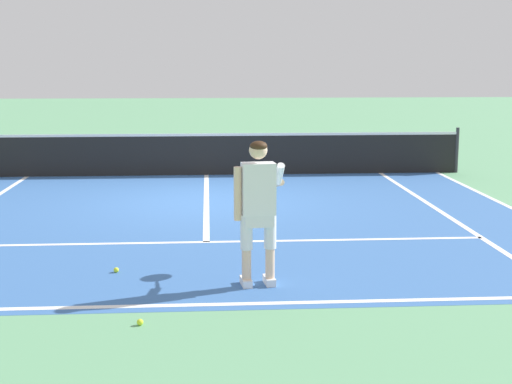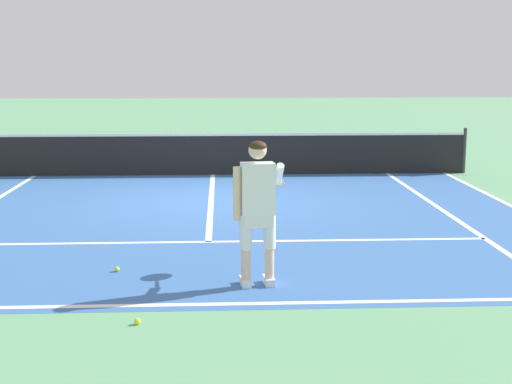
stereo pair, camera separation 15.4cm
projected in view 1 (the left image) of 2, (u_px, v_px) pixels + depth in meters
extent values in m
plane|color=#609E70|center=(206.00, 201.00, 13.65)|extent=(80.00, 80.00, 0.00)
cube|color=#3866A8|center=(206.00, 216.00, 12.32)|extent=(10.98, 9.57, 0.00)
cube|color=white|center=(206.00, 305.00, 7.81)|extent=(10.98, 0.10, 0.01)
cube|color=white|center=(206.00, 242.00, 10.54)|extent=(8.23, 0.10, 0.01)
cube|color=white|center=(206.00, 201.00, 13.68)|extent=(0.10, 6.40, 0.01)
cube|color=white|center=(442.00, 213.00, 12.59)|extent=(0.10, 9.17, 0.01)
cylinder|color=#333338|center=(457.00, 150.00, 17.12)|extent=(0.08, 0.08, 1.07)
cube|color=black|center=(206.00, 156.00, 16.74)|extent=(11.84, 0.02, 0.91)
cube|color=white|center=(206.00, 135.00, 16.65)|extent=(11.84, 0.03, 0.06)
cube|color=white|center=(246.00, 282.00, 8.49)|extent=(0.14, 0.29, 0.09)
cube|color=white|center=(269.00, 280.00, 8.54)|extent=(0.14, 0.29, 0.09)
cylinder|color=beige|center=(246.00, 264.00, 8.41)|extent=(0.11, 0.11, 0.36)
cylinder|color=silver|center=(246.00, 232.00, 8.34)|extent=(0.14, 0.14, 0.41)
cylinder|color=beige|center=(270.00, 263.00, 8.46)|extent=(0.11, 0.11, 0.36)
cylinder|color=silver|center=(270.00, 231.00, 8.39)|extent=(0.14, 0.14, 0.41)
cube|color=silver|center=(258.00, 218.00, 8.34)|extent=(0.36, 0.24, 0.20)
cube|color=white|center=(258.00, 189.00, 8.28)|extent=(0.40, 0.26, 0.60)
cylinder|color=beige|center=(238.00, 194.00, 8.24)|extent=(0.09, 0.09, 0.62)
cylinder|color=white|center=(279.00, 174.00, 8.38)|extent=(0.12, 0.27, 0.29)
cylinder|color=beige|center=(279.00, 183.00, 8.62)|extent=(0.11, 0.30, 0.14)
sphere|color=beige|center=(258.00, 150.00, 8.21)|extent=(0.21, 0.21, 0.21)
ellipsoid|color=#382314|center=(259.00, 146.00, 8.18)|extent=(0.22, 0.22, 0.12)
cylinder|color=#232326|center=(276.00, 182.00, 8.84)|extent=(0.05, 0.20, 0.03)
cylinder|color=yellow|center=(274.00, 180.00, 8.99)|extent=(0.04, 0.10, 0.02)
torus|color=yellow|center=(271.00, 178.00, 9.16)|extent=(0.06, 0.30, 0.30)
cylinder|color=silver|center=(271.00, 178.00, 9.16)|extent=(0.03, 0.25, 0.25)
sphere|color=#CCE02D|center=(116.00, 270.00, 9.01)|extent=(0.07, 0.07, 0.07)
sphere|color=#CCE02D|center=(140.00, 322.00, 7.20)|extent=(0.07, 0.07, 0.07)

